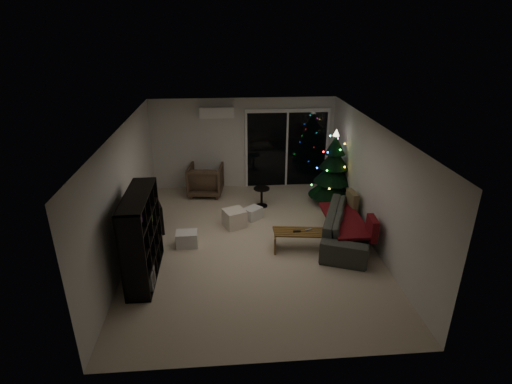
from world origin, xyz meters
TOP-DOWN VIEW (x-y plane):
  - room at (0.46, 1.49)m, footprint 6.50×7.51m
  - bookshelf at (-2.25, -1.00)m, footprint 0.81×1.68m
  - media_cabinet at (-2.25, 0.95)m, footprint 0.70×1.13m
  - stereo at (-2.25, 0.95)m, footprint 0.33×0.40m
  - armchair at (-1.06, 2.73)m, footprint 0.99×1.02m
  - ottoman at (-0.35, 0.80)m, footprint 0.59×0.59m
  - cardboard_box_a at (-1.37, 0.01)m, footprint 0.45×0.35m
  - cardboard_box_b at (0.09, 1.15)m, footprint 0.50×0.49m
  - side_table at (0.37, 1.83)m, footprint 0.47×0.47m
  - floor_lamp at (-0.81, 3.48)m, footprint 0.28×0.28m
  - sofa at (2.05, -0.03)m, footprint 1.69×2.50m
  - sofa_throw at (1.95, -0.03)m, footprint 0.73×1.67m
  - cushion_a at (2.30, 0.62)m, footprint 0.17×0.46m
  - cushion_b at (2.30, -0.68)m, footprint 0.16×0.45m
  - coffee_table at (1.04, -0.30)m, footprint 1.29×0.59m
  - remote_a at (0.89, -0.30)m, footprint 0.16×0.05m
  - remote_b at (1.14, -0.25)m, footprint 0.15×0.09m
  - christmas_tree at (2.19, 1.91)m, footprint 1.47×1.47m

SIDE VIEW (x-z plane):
  - cardboard_box_b at x=0.09m, z-range 0.00..0.28m
  - cardboard_box_a at x=-1.37m, z-range 0.00..0.32m
  - coffee_table at x=1.04m, z-range 0.00..0.39m
  - ottoman at x=-0.35m, z-range 0.00..0.40m
  - side_table at x=0.37m, z-range 0.00..0.50m
  - media_cabinet at x=-2.25m, z-range 0.00..0.66m
  - sofa at x=2.05m, z-range 0.00..0.68m
  - remote_a at x=0.89m, z-range 0.39..0.42m
  - remote_b at x=1.14m, z-range 0.39..0.42m
  - armchair at x=-1.06m, z-range 0.00..0.83m
  - sofa_throw at x=1.95m, z-range 0.46..0.52m
  - cushion_a at x=2.30m, z-range 0.39..0.84m
  - cushion_b at x=2.30m, z-range 0.39..0.84m
  - stereo at x=-2.25m, z-range 0.66..0.80m
  - bookshelf at x=-2.25m, z-range 0.00..1.63m
  - floor_lamp at x=-0.81m, z-range 0.00..1.75m
  - christmas_tree at x=2.19m, z-range 0.00..1.94m
  - room at x=0.46m, z-range -0.28..2.32m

